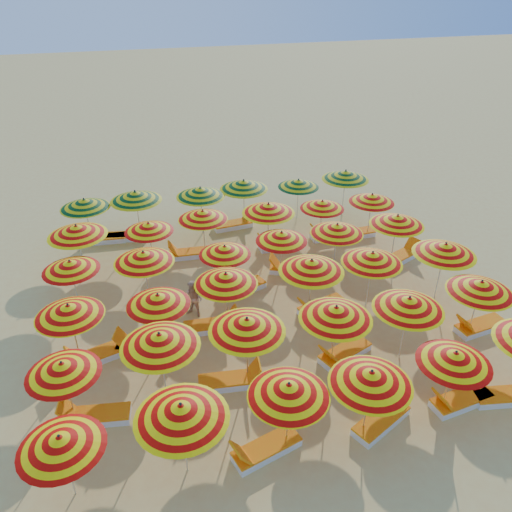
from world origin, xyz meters
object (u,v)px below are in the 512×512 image
object	(u,v)px
umbrella_8	(247,325)
lounger_3	(507,396)
lounger_15	(190,253)
lounger_16	(278,244)
umbrella_2	(289,390)
umbrella_17	(445,249)
umbrella_28	(322,205)
umbrella_13	(158,300)
lounger_11	(321,307)
umbrella_23	(397,220)
umbrella_21	(282,237)
umbrella_32	(200,192)
lounger_20	(129,236)
beachgoer_b	(194,299)
umbrella_12	(69,311)
lounger_2	(460,400)
umbrella_10	(409,304)
umbrella_34	(299,183)
umbrella_35	(345,175)
umbrella_3	(371,378)
umbrella_19	(144,257)
lounger_6	(344,353)
lounger_9	(144,346)
umbrella_16	(372,258)
umbrella_25	(149,227)
umbrella_29	(372,198)
umbrella_22	(337,229)
lounger_14	(402,256)
umbrella_27	(268,208)
lounger_19	(104,238)
lounger_21	(234,224)
umbrella_31	(136,196)
lounger_4	(95,416)
umbrella_26	(203,215)
lounger_18	(354,234)
umbrella_20	(225,250)
lounger_8	(97,355)
umbrella_7	(160,340)
umbrella_18	(70,266)
umbrella_33	(244,185)
lounger_13	(291,269)
umbrella_11	(481,287)
umbrella_4	(455,358)
lounger_12	(241,288)
umbrella_14	(226,279)
umbrella_24	(77,231)
umbrella_9	(336,313)
umbrella_30	(85,204)
lounger_17	(329,235)

from	to	relation	value
umbrella_8	lounger_3	bearing A→B (deg)	-22.17
lounger_15	lounger_16	world-z (taller)	same
umbrella_2	lounger_16	distance (m)	9.85
umbrella_17	umbrella_28	world-z (taller)	umbrella_17
umbrella_13	lounger_11	bearing A→B (deg)	4.15
umbrella_23	umbrella_21	bearing A→B (deg)	176.92
umbrella_8	umbrella_32	distance (m)	9.09
lounger_20	beachgoer_b	distance (m)	6.31
umbrella_12	lounger_2	world-z (taller)	umbrella_12
umbrella_10	umbrella_34	bearing A→B (deg)	88.86
umbrella_21	umbrella_35	size ratio (longest dim) A/B	0.89
umbrella_3	umbrella_19	world-z (taller)	umbrella_19
lounger_6	umbrella_35	bearing A→B (deg)	-134.70
umbrella_17	lounger_9	size ratio (longest dim) A/B	1.51
umbrella_16	umbrella_2	bearing A→B (deg)	-133.65
umbrella_25	umbrella_19	bearing A→B (deg)	-98.64
umbrella_17	umbrella_29	bearing A→B (deg)	92.41
umbrella_22	lounger_14	xyz separation A→B (m)	(2.96, 0.08, -1.67)
umbrella_10	umbrella_34	xyz separation A→B (m)	(0.19, 9.60, -0.19)
umbrella_29	umbrella_27	bearing A→B (deg)	-178.56
umbrella_22	lounger_19	xyz separation A→B (m)	(-8.37, 4.79, -1.67)
umbrella_32	lounger_21	bearing A→B (deg)	4.54
lounger_14	lounger_21	size ratio (longest dim) A/B	1.02
umbrella_31	lounger_4	distance (m)	9.98
umbrella_26	lounger_18	bearing A→B (deg)	-1.66
umbrella_20	lounger_8	size ratio (longest dim) A/B	1.28
umbrella_7	beachgoer_b	distance (m)	3.79
umbrella_10	umbrella_25	bearing A→B (deg)	132.91
umbrella_26	umbrella_29	size ratio (longest dim) A/B	0.99
umbrella_16	umbrella_18	world-z (taller)	umbrella_16
umbrella_33	umbrella_35	bearing A→B (deg)	-2.65
umbrella_17	lounger_13	world-z (taller)	umbrella_17
umbrella_10	umbrella_26	xyz separation A→B (m)	(-4.52, 7.40, -0.09)
beachgoer_b	umbrella_35	bearing A→B (deg)	76.97
umbrella_11	umbrella_32	size ratio (longest dim) A/B	0.97
umbrella_4	umbrella_17	bearing A→B (deg)	59.19
umbrella_22	lounger_12	distance (m)	4.10
umbrella_20	umbrella_12	bearing A→B (deg)	-154.94
umbrella_7	umbrella_14	size ratio (longest dim) A/B	1.00
umbrella_3	lounger_20	world-z (taller)	umbrella_3
umbrella_24	umbrella_34	bearing A→B (deg)	15.46
umbrella_34	lounger_12	xyz separation A→B (m)	(-3.95, -5.10, -1.55)
umbrella_35	lounger_11	world-z (taller)	umbrella_35
umbrella_9	beachgoer_b	xyz separation A→B (m)	(-3.43, 3.44, -1.25)
umbrella_3	umbrella_30	xyz separation A→B (m)	(-6.56, 11.94, -0.02)
lounger_11	lounger_16	bearing A→B (deg)	-104.94
umbrella_30	lounger_12	distance (m)	7.45
umbrella_30	lounger_19	world-z (taller)	umbrella_30
umbrella_9	lounger_11	bearing A→B (deg)	74.17
umbrella_33	lounger_17	distance (m)	4.25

